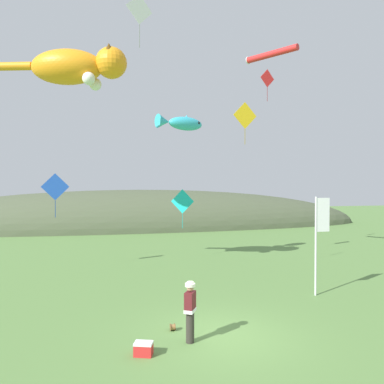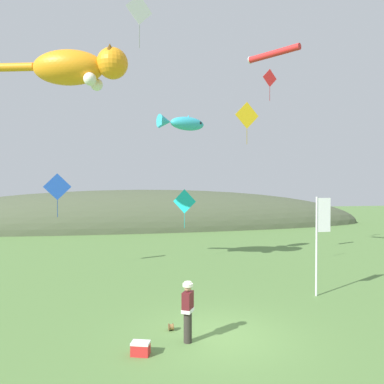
{
  "view_description": "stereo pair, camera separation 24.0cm",
  "coord_description": "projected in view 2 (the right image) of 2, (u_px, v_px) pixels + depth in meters",
  "views": [
    {
      "loc": [
        -3.42,
        -10.71,
        4.58
      ],
      "look_at": [
        0.0,
        4.0,
        4.29
      ],
      "focal_mm": 35.0,
      "sensor_mm": 36.0,
      "label": 1
    },
    {
      "loc": [
        -3.18,
        -10.76,
        4.58
      ],
      "look_at": [
        0.0,
        4.0,
        4.29
      ],
      "focal_mm": 35.0,
      "sensor_mm": 36.0,
      "label": 2
    }
  ],
  "objects": [
    {
      "name": "kite_fish_windsock",
      "position": [
        183.0,
        123.0,
        21.12
      ],
      "size": [
        2.97,
        1.74,
        0.89
      ],
      "color": "#33B2CC"
    },
    {
      "name": "kite_spool",
      "position": [
        171.0,
        327.0,
        11.73
      ],
      "size": [
        0.15,
        0.23,
        0.23
      ],
      "color": "olive",
      "rests_on": "ground"
    },
    {
      "name": "kite_diamond_red",
      "position": [
        270.0,
        78.0,
        23.88
      ],
      "size": [
        1.1,
        0.37,
        2.05
      ],
      "color": "red"
    },
    {
      "name": "ground_plane",
      "position": [
        220.0,
        336.0,
        11.28
      ],
      "size": [
        120.0,
        120.0,
        0.0
      ],
      "primitive_type": "plane",
      "color": "#5B8442"
    },
    {
      "name": "kite_diamond_blue",
      "position": [
        57.0,
        187.0,
        19.66
      ],
      "size": [
        1.4,
        0.25,
        2.32
      ],
      "color": "blue"
    },
    {
      "name": "festival_attendant",
      "position": [
        188.0,
        310.0,
        10.83
      ],
      "size": [
        0.44,
        0.49,
        1.77
      ],
      "color": "#332D28",
      "rests_on": "ground"
    },
    {
      "name": "kite_giant_cat",
      "position": [
        78.0,
        68.0,
        17.48
      ],
      "size": [
        6.11,
        2.64,
        1.9
      ],
      "color": "orange"
    },
    {
      "name": "kite_diamond_teal",
      "position": [
        184.0,
        202.0,
        23.0
      ],
      "size": [
        1.28,
        0.82,
        2.4
      ],
      "color": "#19BFBF"
    },
    {
      "name": "distant_hill_ridge",
      "position": [
        142.0,
        227.0,
        40.28
      ],
      "size": [
        51.96,
        11.16,
        8.08
      ],
      "color": "#4C563D",
      "rests_on": "ground"
    },
    {
      "name": "picnic_cooler",
      "position": [
        141.0,
        348.0,
        10.04
      ],
      "size": [
        0.57,
        0.47,
        0.36
      ],
      "color": "red",
      "rests_on": "ground"
    },
    {
      "name": "kite_tube_streamer",
      "position": [
        273.0,
        54.0,
        20.95
      ],
      "size": [
        2.12,
        2.89,
        0.44
      ],
      "color": "red"
    },
    {
      "name": "kite_diamond_white",
      "position": [
        139.0,
        10.0,
        14.36
      ],
      "size": [
        1.05,
        0.51,
        2.05
      ],
      "color": "white"
    },
    {
      "name": "festival_banner_pole",
      "position": [
        320.0,
        231.0,
        15.37
      ],
      "size": [
        0.66,
        0.08,
        4.09
      ],
      "color": "silver",
      "rests_on": "ground"
    },
    {
      "name": "kite_diamond_gold",
      "position": [
        247.0,
        116.0,
        21.58
      ],
      "size": [
        1.53,
        0.29,
        2.45
      ],
      "color": "yellow"
    }
  ]
}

